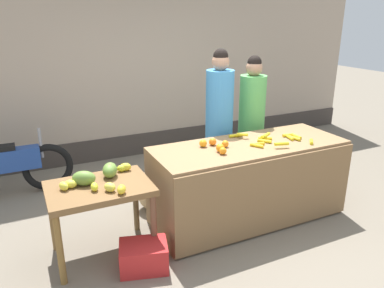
{
  "coord_description": "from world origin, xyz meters",
  "views": [
    {
      "loc": [
        -1.91,
        -3.25,
        2.26
      ],
      "look_at": [
        -0.28,
        0.15,
        0.95
      ],
      "focal_mm": 35.05,
      "sensor_mm": 36.0,
      "label": 1
    }
  ],
  "objects": [
    {
      "name": "mango_papaya_pile",
      "position": [
        -1.3,
        0.07,
        0.81
      ],
      "size": [
        0.75,
        0.61,
        0.14
      ],
      "color": "yellow",
      "rests_on": "side_table_wooden"
    },
    {
      "name": "parked_motorcycle",
      "position": [
        -2.13,
        1.76,
        0.4
      ],
      "size": [
        1.6,
        0.18,
        0.88
      ],
      "color": "black",
      "rests_on": "ground"
    },
    {
      "name": "produce_sack",
      "position": [
        -0.59,
        0.66,
        0.25
      ],
      "size": [
        0.46,
        0.47,
        0.5
      ],
      "primitive_type": "ellipsoid",
      "rotation": [
        0.0,
        0.0,
        2.29
      ],
      "color": "tan",
      "rests_on": "ground"
    },
    {
      "name": "ground_plane",
      "position": [
        0.0,
        0.0,
        0.0
      ],
      "size": [
        24.0,
        24.0,
        0.0
      ],
      "primitive_type": "plane",
      "color": "#756B5B"
    },
    {
      "name": "orange_pile",
      "position": [
        -0.06,
        0.02,
        0.95
      ],
      "size": [
        0.29,
        0.37,
        0.09
      ],
      "color": "orange",
      "rests_on": "fruit_stall_counter"
    },
    {
      "name": "produce_crate",
      "position": [
        -1.04,
        -0.39,
        0.13
      ],
      "size": [
        0.51,
        0.43,
        0.26
      ],
      "primitive_type": "cube",
      "rotation": [
        0.0,
        0.0,
        -0.28
      ],
      "color": "red",
      "rests_on": "ground"
    },
    {
      "name": "vendor_woman_green_shirt",
      "position": [
        0.85,
        0.71,
        0.9
      ],
      "size": [
        0.34,
        0.34,
        1.78
      ],
      "color": "#33333D",
      "rests_on": "ground"
    },
    {
      "name": "side_table_wooden",
      "position": [
        -1.32,
        0.0,
        0.64
      ],
      "size": [
        0.96,
        0.67,
        0.75
      ],
      "color": "brown",
      "rests_on": "ground"
    },
    {
      "name": "vendor_woman_blue_shirt",
      "position": [
        0.33,
        0.66,
        0.95
      ],
      "size": [
        0.34,
        0.34,
        1.89
      ],
      "color": "#33333D",
      "rests_on": "ground"
    },
    {
      "name": "banana_bunch_pile",
      "position": [
        0.64,
        -0.02,
        0.93
      ],
      "size": [
        0.78,
        0.64,
        0.07
      ],
      "color": "gold",
      "rests_on": "fruit_stall_counter"
    },
    {
      "name": "market_wall_back",
      "position": [
        0.0,
        2.66,
        1.63
      ],
      "size": [
        8.46,
        0.23,
        3.32
      ],
      "color": "tan",
      "rests_on": "ground"
    },
    {
      "name": "fruit_stall_counter",
      "position": [
        0.36,
        -0.01,
        0.45
      ],
      "size": [
        2.19,
        0.84,
        0.9
      ],
      "color": "olive",
      "rests_on": "ground"
    }
  ]
}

